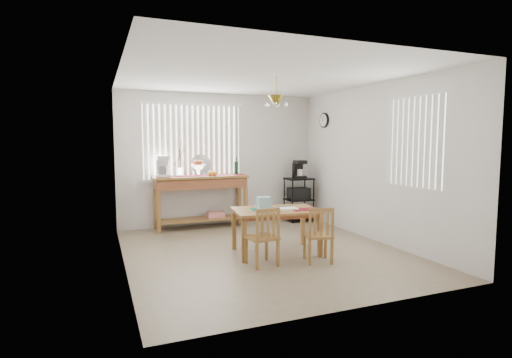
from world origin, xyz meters
name	(u,v)px	position (x,y,z in m)	size (l,w,h in m)	color
ground	(263,252)	(0.00, 0.00, -0.01)	(4.00, 4.50, 0.01)	gray
room_shell	(263,139)	(0.00, 0.02, 1.69)	(4.20, 4.70, 2.70)	silver
sideboard	(202,189)	(-0.45, 1.98, 0.75)	(1.79, 0.50, 1.01)	olive
sideboard_items	(185,168)	(-0.75, 2.00, 1.17)	(1.70, 0.43, 0.77)	maroon
wire_cart	(299,195)	(1.59, 1.87, 0.54)	(0.53, 0.42, 0.90)	black
cart_items	(299,170)	(1.59, 1.88, 1.07)	(0.21, 0.25, 0.37)	black
dining_table	(276,214)	(0.14, -0.14, 0.58)	(1.32, 0.94, 0.66)	olive
table_items	(270,205)	(0.01, -0.23, 0.74)	(0.95, 0.56, 0.21)	#12654A
chair_left	(263,237)	(-0.27, -0.64, 0.39)	(0.40, 0.40, 0.80)	olive
chair_right	(319,235)	(0.49, -0.78, 0.38)	(0.44, 0.44, 0.78)	olive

